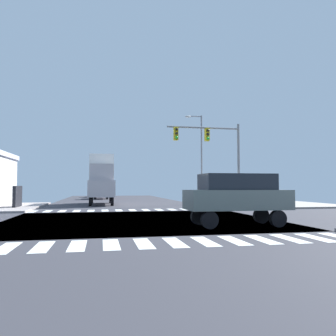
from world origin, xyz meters
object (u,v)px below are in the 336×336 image
suv_crossing_2 (237,195)px  box_truck_trailing_1 (102,178)px  pickup_leading_1 (101,190)px  street_lamp (199,151)px  traffic_signal_mast (212,146)px  pickup_middle_2 (101,189)px

suv_crossing_2 → box_truck_trailing_1: 20.28m
suv_crossing_2 → pickup_leading_1: bearing=10.2°
street_lamp → pickup_leading_1: size_ratio=1.73×
street_lamp → box_truck_trailing_1: bearing=171.1°
box_truck_trailing_1 → traffic_signal_mast: bearing=135.6°
pickup_leading_1 → suv_crossing_2: bearing=100.2°
box_truck_trailing_1 → pickup_middle_2: size_ratio=1.41×
traffic_signal_mast → pickup_middle_2: 32.15m
pickup_leading_1 → pickup_middle_2: 8.63m
pickup_middle_2 → traffic_signal_mast: bearing=105.5°
suv_crossing_2 → pickup_middle_2: 42.19m
suv_crossing_2 → street_lamp: bearing=-11.3°
suv_crossing_2 → pickup_middle_2: pickup_middle_2 is taller
pickup_leading_1 → box_truck_trailing_1: (-0.00, -13.80, 1.27)m
pickup_leading_1 → box_truck_trailing_1: size_ratio=0.71×
street_lamp → suv_crossing_2: street_lamp is taller
pickup_leading_1 → pickup_middle_2: bearing=-90.0°
traffic_signal_mast → pickup_leading_1: traffic_signal_mast is taller
pickup_leading_1 → pickup_middle_2: size_ratio=1.00×
street_lamp → box_truck_trailing_1: 10.02m
street_lamp → box_truck_trailing_1: (-9.54, 1.50, -2.66)m
traffic_signal_mast → street_lamp: 6.94m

